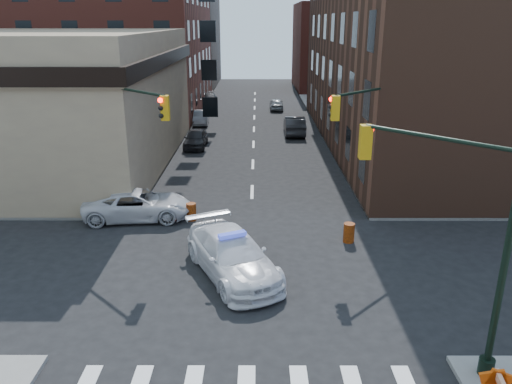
{
  "coord_description": "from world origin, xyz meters",
  "views": [
    {
      "loc": [
        0.3,
        -18.05,
        9.69
      ],
      "look_at": [
        0.25,
        3.61,
        2.2
      ],
      "focal_mm": 35.0,
      "sensor_mm": 36.0,
      "label": 1
    }
  ],
  "objects_px": {
    "parked_car_wnear": "(196,138)",
    "parked_car_enear": "(294,125)",
    "police_car": "(232,255)",
    "barricade_nw_a": "(86,198)",
    "pedestrian_b": "(20,195)",
    "barrel_road": "(349,233)",
    "barrel_bank": "(191,212)",
    "pedestrian_a": "(113,200)",
    "pickup": "(138,205)",
    "parked_car_wfar": "(201,117)"
  },
  "relations": [
    {
      "from": "parked_car_wnear",
      "to": "parked_car_enear",
      "type": "distance_m",
      "value": 9.55
    },
    {
      "from": "police_car",
      "to": "barricade_nw_a",
      "type": "distance_m",
      "value": 11.2
    },
    {
      "from": "parked_car_enear",
      "to": "pedestrian_b",
      "type": "xyz_separation_m",
      "value": [
        -15.71,
        -19.38,
        0.2
      ]
    },
    {
      "from": "barrel_road",
      "to": "barrel_bank",
      "type": "bearing_deg",
      "value": 160.75
    },
    {
      "from": "barricade_nw_a",
      "to": "barrel_bank",
      "type": "bearing_deg",
      "value": -30.5
    },
    {
      "from": "pedestrian_a",
      "to": "pickup",
      "type": "bearing_deg",
      "value": -13.33
    },
    {
      "from": "pickup",
      "to": "barricade_nw_a",
      "type": "bearing_deg",
      "value": 58.23
    },
    {
      "from": "police_car",
      "to": "pickup",
      "type": "relative_size",
      "value": 1.09
    },
    {
      "from": "pedestrian_a",
      "to": "barricade_nw_a",
      "type": "bearing_deg",
      "value": 138.85
    },
    {
      "from": "parked_car_enear",
      "to": "barrel_road",
      "type": "height_order",
      "value": "parked_car_enear"
    },
    {
      "from": "barrel_road",
      "to": "parked_car_enear",
      "type": "bearing_deg",
      "value": 92.24
    },
    {
      "from": "barrel_road",
      "to": "barrel_bank",
      "type": "relative_size",
      "value": 1.01
    },
    {
      "from": "police_car",
      "to": "pickup",
      "type": "xyz_separation_m",
      "value": [
        -5.12,
        5.98,
        -0.1
      ]
    },
    {
      "from": "pickup",
      "to": "parked_car_wfar",
      "type": "distance_m",
      "value": 24.62
    },
    {
      "from": "police_car",
      "to": "barricade_nw_a",
      "type": "height_order",
      "value": "police_car"
    },
    {
      "from": "police_car",
      "to": "pedestrian_b",
      "type": "bearing_deg",
      "value": 124.62
    },
    {
      "from": "parked_car_wfar",
      "to": "barricade_nw_a",
      "type": "distance_m",
      "value": 23.37
    },
    {
      "from": "police_car",
      "to": "barrel_bank",
      "type": "relative_size",
      "value": 6.58
    },
    {
      "from": "police_car",
      "to": "barrel_bank",
      "type": "distance_m",
      "value": 6.26
    },
    {
      "from": "parked_car_wnear",
      "to": "pedestrian_b",
      "type": "xyz_separation_m",
      "value": [
        -7.46,
        -14.56,
        0.31
      ]
    },
    {
      "from": "pickup",
      "to": "parked_car_wnear",
      "type": "height_order",
      "value": "pickup"
    },
    {
      "from": "parked_car_wfar",
      "to": "pedestrian_b",
      "type": "distance_m",
      "value": 24.93
    },
    {
      "from": "pedestrian_b",
      "to": "parked_car_wnear",
      "type": "bearing_deg",
      "value": 62.89
    },
    {
      "from": "parked_car_enear",
      "to": "barrel_bank",
      "type": "height_order",
      "value": "parked_car_enear"
    },
    {
      "from": "police_car",
      "to": "pedestrian_b",
      "type": "height_order",
      "value": "pedestrian_b"
    },
    {
      "from": "pedestrian_a",
      "to": "parked_car_wfar",
      "type": "bearing_deg",
      "value": 80.65
    },
    {
      "from": "police_car",
      "to": "barrel_bank",
      "type": "height_order",
      "value": "police_car"
    },
    {
      "from": "pickup",
      "to": "pedestrian_b",
      "type": "bearing_deg",
      "value": 78.36
    },
    {
      "from": "pickup",
      "to": "barrel_road",
      "type": "distance_m",
      "value": 10.7
    },
    {
      "from": "pedestrian_a",
      "to": "barrel_road",
      "type": "relative_size",
      "value": 1.73
    },
    {
      "from": "parked_car_wfar",
      "to": "barrel_road",
      "type": "relative_size",
      "value": 4.46
    },
    {
      "from": "barrel_road",
      "to": "police_car",
      "type": "bearing_deg",
      "value": -148.92
    },
    {
      "from": "parked_car_wnear",
      "to": "barrel_bank",
      "type": "bearing_deg",
      "value": -83.77
    },
    {
      "from": "police_car",
      "to": "pedestrian_b",
      "type": "relative_size",
      "value": 3.37
    },
    {
      "from": "pedestrian_b",
      "to": "barricade_nw_a",
      "type": "height_order",
      "value": "pedestrian_b"
    },
    {
      "from": "parked_car_wnear",
      "to": "pedestrian_a",
      "type": "xyz_separation_m",
      "value": [
        -2.5,
        -15.02,
        0.21
      ]
    },
    {
      "from": "pedestrian_b",
      "to": "barricade_nw_a",
      "type": "relative_size",
      "value": 1.53
    },
    {
      "from": "barricade_nw_a",
      "to": "pickup",
      "type": "bearing_deg",
      "value": -40.11
    },
    {
      "from": "police_car",
      "to": "pedestrian_a",
      "type": "relative_size",
      "value": 3.78
    },
    {
      "from": "parked_car_wfar",
      "to": "barrel_road",
      "type": "distance_m",
      "value": 29.12
    },
    {
      "from": "police_car",
      "to": "barrel_bank",
      "type": "xyz_separation_m",
      "value": [
        -2.37,
        5.78,
        -0.41
      ]
    },
    {
      "from": "barrel_bank",
      "to": "police_car",
      "type": "bearing_deg",
      "value": -67.7
    },
    {
      "from": "barrel_road",
      "to": "parked_car_wfar",
      "type": "bearing_deg",
      "value": 109.45
    },
    {
      "from": "pedestrian_b",
      "to": "barrel_bank",
      "type": "distance_m",
      "value": 9.1
    },
    {
      "from": "parked_car_wnear",
      "to": "pedestrian_b",
      "type": "height_order",
      "value": "pedestrian_b"
    },
    {
      "from": "police_car",
      "to": "barrel_road",
      "type": "xyz_separation_m",
      "value": [
        5.2,
        3.13,
        -0.4
      ]
    },
    {
      "from": "barrel_bank",
      "to": "pedestrian_b",
      "type": "bearing_deg",
      "value": 174.57
    },
    {
      "from": "pickup",
      "to": "parked_car_wnear",
      "type": "bearing_deg",
      "value": -10.06
    },
    {
      "from": "pickup",
      "to": "parked_car_wfar",
      "type": "xyz_separation_m",
      "value": [
        0.62,
        24.61,
        -0.09
      ]
    },
    {
      "from": "pedestrian_a",
      "to": "barrel_bank",
      "type": "bearing_deg",
      "value": -10.38
    }
  ]
}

